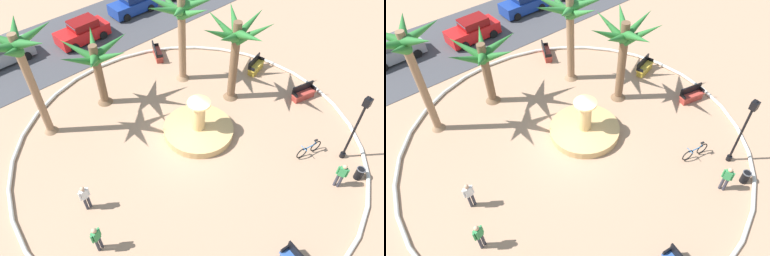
% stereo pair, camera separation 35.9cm
% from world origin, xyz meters
% --- Properties ---
extents(ground_plane, '(80.00, 80.00, 0.00)m').
position_xyz_m(ground_plane, '(0.00, 0.00, 0.00)').
color(ground_plane, tan).
extents(plaza_curb, '(19.31, 19.31, 0.20)m').
position_xyz_m(plaza_curb, '(0.00, 0.00, 0.10)').
color(plaza_curb, silver).
rests_on(plaza_curb, ground).
extents(street_asphalt, '(48.00, 8.00, 0.03)m').
position_xyz_m(street_asphalt, '(0.00, 14.06, 0.01)').
color(street_asphalt, '#424247').
rests_on(street_asphalt, ground).
extents(fountain, '(4.01, 4.01, 2.35)m').
position_xyz_m(fountain, '(0.97, 0.29, 0.33)').
color(fountain, tan).
rests_on(fountain, ground).
extents(palm_tree_near_fountain, '(3.84, 3.73, 6.66)m').
position_xyz_m(palm_tree_near_fountain, '(-5.34, 6.11, 5.05)').
color(palm_tree_near_fountain, '#8E6B4C').
rests_on(palm_tree_near_fountain, ground).
extents(palm_tree_by_curb, '(4.68, 4.41, 6.01)m').
position_xyz_m(palm_tree_by_curb, '(3.65, 4.75, 4.62)').
color(palm_tree_by_curb, '#8E6B4C').
rests_on(palm_tree_by_curb, ground).
extents(palm_tree_mid_plaza, '(4.40, 4.42, 5.56)m').
position_xyz_m(palm_tree_mid_plaza, '(4.64, 1.24, 4.10)').
color(palm_tree_mid_plaza, brown).
rests_on(palm_tree_mid_plaza, ground).
extents(palm_tree_far_side, '(4.28, 4.03, 4.40)m').
position_xyz_m(palm_tree_far_side, '(-1.60, 6.18, 3.13)').
color(palm_tree_far_side, brown).
rests_on(palm_tree_far_side, ground).
extents(bench_west, '(1.67, 0.87, 1.00)m').
position_xyz_m(bench_west, '(7.97, -1.94, 0.35)').
color(bench_west, '#B73D33').
rests_on(bench_west, ground).
extents(bench_north, '(1.67, 0.87, 1.00)m').
position_xyz_m(bench_north, '(7.93, 1.98, 0.35)').
color(bench_north, gold).
rests_on(bench_north, ground).
extents(bench_southeast, '(1.16, 1.65, 1.00)m').
position_xyz_m(bench_southeast, '(3.86, 7.77, 0.35)').
color(bench_southeast, '#B73D33').
rests_on(bench_southeast, ground).
extents(lamppost, '(0.32, 0.32, 4.34)m').
position_xyz_m(lamppost, '(5.55, -6.28, 2.54)').
color(lamppost, black).
rests_on(lamppost, ground).
extents(trash_bin, '(0.46, 0.46, 0.73)m').
position_xyz_m(trash_bin, '(4.89, -7.58, 0.39)').
color(trash_bin, black).
rests_on(trash_bin, ground).
extents(bicycle_red_frame, '(1.69, 0.53, 0.94)m').
position_xyz_m(bicycle_red_frame, '(4.33, -4.91, 0.38)').
color(bicycle_red_frame, black).
rests_on(bicycle_red_frame, ground).
extents(person_cyclist_helmet, '(0.30, 0.50, 1.67)m').
position_xyz_m(person_cyclist_helmet, '(3.64, -7.11, 0.93)').
color(person_cyclist_helmet, '#33333D').
rests_on(person_cyclist_helmet, ground).
extents(person_cyclist_photo, '(0.51, 0.29, 1.70)m').
position_xyz_m(person_cyclist_photo, '(-7.01, -1.99, 0.95)').
color(person_cyclist_photo, '#33333D').
rests_on(person_cyclist_photo, ground).
extents(person_pedestrian_stroll, '(0.53, 0.22, 1.66)m').
position_xyz_m(person_pedestrian_stroll, '(-6.32, 0.17, 0.93)').
color(person_pedestrian_stroll, '#33333D').
rests_on(person_pedestrian_stroll, ground).
extents(parked_car_leftmost, '(4.04, 1.99, 1.67)m').
position_xyz_m(parked_car_leftmost, '(-4.49, 14.64, 0.78)').
color(parked_car_leftmost, gray).
rests_on(parked_car_leftmost, ground).
extents(parked_car_second, '(4.04, 2.00, 1.67)m').
position_xyz_m(parked_car_second, '(1.09, 13.38, 0.78)').
color(parked_car_second, red).
rests_on(parked_car_second, ground).
extents(parked_car_third, '(4.01, 1.93, 1.67)m').
position_xyz_m(parked_car_third, '(6.49, 14.42, 0.78)').
color(parked_car_third, navy).
rests_on(parked_car_third, ground).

